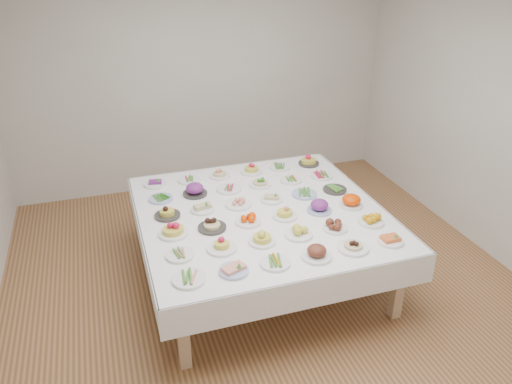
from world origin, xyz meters
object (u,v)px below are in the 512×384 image
object	(u,v)px
display_table	(261,217)
dish_35	(309,159)
dish_18	(167,211)
dish_0	(189,277)

from	to	relation	value
display_table	dish_35	world-z (taller)	dish_35
dish_18	dish_35	bearing A→B (deg)	22.19
dish_35	dish_18	bearing A→B (deg)	-157.81
dish_0	display_table	bearing A→B (deg)	44.91
display_table	dish_0	xyz separation A→B (m)	(-0.87, -0.86, 0.09)
dish_18	dish_0	bearing A→B (deg)	-90.09
dish_0	dish_35	xyz separation A→B (m)	(1.74, 1.74, 0.04)
display_table	dish_0	bearing A→B (deg)	-135.09
display_table	dish_0	size ratio (longest dim) A/B	8.30
dish_18	dish_35	distance (m)	1.88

